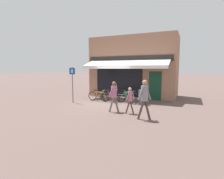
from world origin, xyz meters
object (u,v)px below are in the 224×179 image
Objects in this scene: bicycle_orange at (99,96)px; pedestrian_child at (129,97)px; parking_sign at (72,81)px; litter_bin at (142,97)px; pedestrian_second_adult at (144,95)px; bicycle_silver at (127,98)px; bicycle_purple at (110,97)px; pedestrian_adult at (114,93)px.

pedestrian_child is at bearing -36.62° from bicycle_orange.
litter_bin is at bearing 16.57° from parking_sign.
bicycle_silver is at bearing 129.70° from pedestrian_second_adult.
parking_sign is (-4.45, 1.21, 0.62)m from pedestrian_child.
bicycle_silver is 1.30× the size of pedestrian_child.
bicycle_silver is at bearing 31.39° from bicycle_purple.
pedestrian_second_adult reaches higher than bicycle_orange.
bicycle_orange is 2.12m from bicycle_silver.
parking_sign is at bearing -163.43° from litter_bin.
bicycle_purple is at bearing 144.22° from pedestrian_second_adult.
litter_bin is at bearing 81.58° from pedestrian_child.
bicycle_purple is 1.57× the size of litter_bin.
parking_sign reaches higher than litter_bin.
pedestrian_second_adult is at bearing -73.97° from litter_bin.
bicycle_purple is 2.79m from parking_sign.
pedestrian_adult reaches higher than bicycle_purple.
pedestrian_adult is at bearing -39.92° from bicycle_purple.
pedestrian_child is at bearing -25.96° from bicycle_purple.
bicycle_silver is at bearing -176.91° from litter_bin.
bicycle_orange is 0.96× the size of bicycle_silver.
pedestrian_child is (2.11, -2.28, 0.48)m from bicycle_purple.
bicycle_orange is at bearing -164.26° from bicycle_purple.
pedestrian_second_adult is at bearing -22.70° from pedestrian_adult.
bicycle_orange is at bearing 134.62° from pedestrian_child.
pedestrian_second_adult is at bearing -45.69° from pedestrian_child.
pedestrian_adult is (1.26, -2.28, 0.63)m from bicycle_purple.
parking_sign is (-5.41, 1.96, 0.36)m from pedestrian_second_adult.
pedestrian_adult is 1.61× the size of litter_bin.
litter_bin reaches higher than bicycle_silver.
parking_sign reaches higher than bicycle_silver.
pedestrian_adult is 0.68× the size of parking_sign.
pedestrian_adult is 2.73m from litter_bin.
pedestrian_adult reaches higher than bicycle_silver.
parking_sign is at bearing -134.17° from bicycle_purple.
litter_bin is at bearing 114.76° from pedestrian_second_adult.
bicycle_orange is 1.24× the size of pedestrian_child.
parking_sign is at bearing 156.90° from pedestrian_child.
bicycle_purple is 0.66× the size of parking_sign.
pedestrian_child is (0.97, -2.48, 0.47)m from bicycle_silver.
bicycle_purple is 2.16m from litter_bin.
parking_sign is (-4.47, -1.33, 0.97)m from litter_bin.
bicycle_silver is 3.86m from parking_sign.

